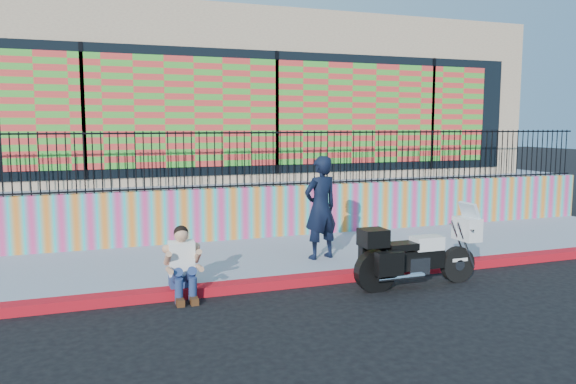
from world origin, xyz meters
name	(u,v)px	position (x,y,z in m)	size (l,w,h in m)	color
ground	(356,279)	(0.00, 0.00, 0.00)	(90.00, 90.00, 0.00)	black
red_curb	(356,275)	(0.00, 0.00, 0.07)	(16.00, 0.30, 0.15)	#B40C1C
sidewalk	(318,254)	(0.00, 1.65, 0.07)	(16.00, 3.00, 0.15)	gray
mural_wall	(290,210)	(0.00, 3.25, 0.70)	(16.00, 0.20, 1.10)	#DB397C
metal_fence	(290,158)	(0.00, 3.25, 1.85)	(15.80, 0.04, 1.20)	black
elevated_platform	(233,189)	(0.00, 8.35, 0.62)	(16.00, 10.00, 1.25)	gray
storefront_building	(234,102)	(0.00, 8.13, 3.25)	(14.00, 8.06, 4.00)	tan
police_motorcycle	(416,253)	(0.70, -0.71, 0.55)	(2.12, 0.70, 1.32)	black
police_officer	(321,208)	(-0.21, 1.02, 1.09)	(0.68, 0.45, 1.87)	black
seated_man	(183,270)	(-2.89, -0.11, 0.45)	(0.54, 0.71, 1.06)	navy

